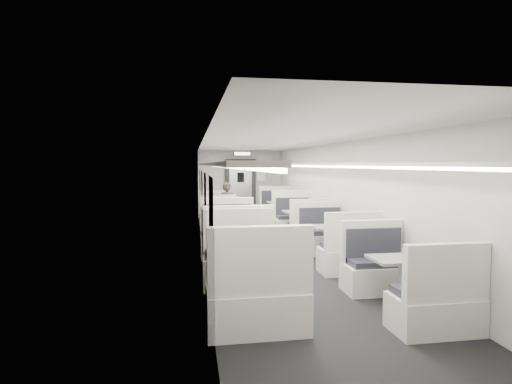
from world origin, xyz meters
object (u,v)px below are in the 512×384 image
object	(u,v)px
booth_left_b	(223,230)
booth_right_a	(283,214)
exit_sign	(242,154)
vestibule_door	(240,189)
booth_right_b	(300,225)
booth_right_c	(334,244)
booth_left_a	(216,216)
passenger	(227,207)
booth_left_c	(232,245)
booth_right_d	(402,283)
booth_left_d	(247,275)

from	to	relation	value
booth_left_b	booth_right_a	size ratio (longest dim) A/B	0.89
exit_sign	vestibule_door	bearing A→B (deg)	90.00
booth_right_b	booth_left_b	bearing A→B (deg)	-168.43
booth_right_c	vestibule_door	world-z (taller)	vestibule_door
booth_left_a	passenger	distance (m)	0.77
booth_left_a	booth_left_c	size ratio (longest dim) A/B	0.88
exit_sign	booth_right_b	bearing A→B (deg)	-75.67
passenger	booth_right_d	bearing A→B (deg)	-76.11
booth_right_a	booth_right_b	xyz separation A→B (m)	(0.00, -1.98, -0.03)
booth_left_a	booth_left_b	world-z (taller)	booth_left_a
booth_left_c	booth_right_a	distance (m)	4.86
booth_left_b	booth_right_b	size ratio (longest dim) A/B	0.95
booth_left_b	vestibule_door	size ratio (longest dim) A/B	0.95
booth_left_d	booth_right_c	bearing A→B (deg)	46.03
vestibule_door	exit_sign	size ratio (longest dim) A/B	3.39
exit_sign	booth_left_c	bearing A→B (deg)	-98.93
booth_right_a	booth_right_b	world-z (taller)	booth_right_a
booth_left_a	passenger	world-z (taller)	passenger
booth_right_b	passenger	bearing A→B (deg)	137.32
booth_right_a	exit_sign	xyz separation A→B (m)	(-1.00, 1.94, 1.88)
passenger	booth_left_a	bearing A→B (deg)	112.96
booth_right_a	passenger	xyz separation A→B (m)	(-1.72, -0.39, 0.30)
booth_left_c	booth_right_b	xyz separation A→B (m)	(2.00, 2.45, -0.03)
booth_left_a	booth_left_d	world-z (taller)	booth_left_d
vestibule_door	exit_sign	world-z (taller)	exit_sign
vestibule_door	passenger	bearing A→B (deg)	-104.35
vestibule_door	booth_right_c	bearing A→B (deg)	-81.65
booth_right_c	passenger	xyz separation A→B (m)	(-1.72, 4.00, 0.33)
booth_left_c	booth_right_c	size ratio (longest dim) A/B	1.10
booth_left_a	booth_right_a	xyz separation A→B (m)	(2.00, -0.24, 0.04)
booth_left_b	booth_right_c	bearing A→B (deg)	-45.00
booth_left_a	booth_right_c	size ratio (longest dim) A/B	0.97
booth_right_d	passenger	bearing A→B (deg)	104.71
booth_right_b	vestibule_door	bearing A→B (deg)	102.80
booth_right_a	vestibule_door	size ratio (longest dim) A/B	1.07
booth_left_b	exit_sign	world-z (taller)	exit_sign
booth_right_c	booth_right_d	size ratio (longest dim) A/B	1.04
booth_left_a	exit_sign	world-z (taller)	exit_sign
booth_left_a	booth_right_b	bearing A→B (deg)	-47.99
booth_right_d	exit_sign	world-z (taller)	exit_sign
booth_left_d	booth_right_c	size ratio (longest dim) A/B	1.13
booth_right_d	booth_left_c	bearing A→B (deg)	128.42
booth_left_c	booth_right_d	world-z (taller)	booth_left_c
booth_left_b	vestibule_door	distance (m)	4.96
booth_left_c	booth_left_d	bearing A→B (deg)	-90.00
booth_right_b	booth_left_a	bearing A→B (deg)	132.01
booth_left_b	vestibule_door	xyz separation A→B (m)	(1.00, 4.81, 0.68)
booth_left_d	booth_left_a	bearing A→B (deg)	90.00
booth_right_a	booth_right_b	size ratio (longest dim) A/B	1.07
exit_sign	booth_left_a	bearing A→B (deg)	-120.54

